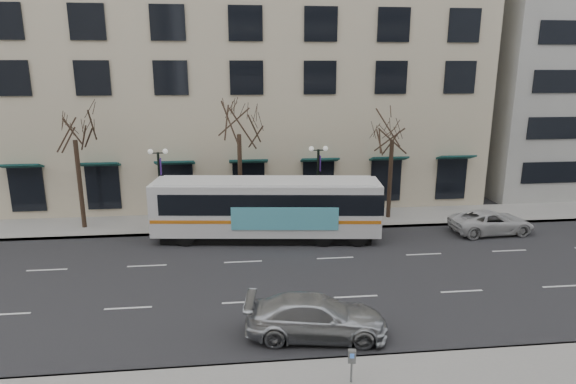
{
  "coord_description": "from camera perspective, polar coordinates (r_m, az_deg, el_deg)",
  "views": [
    {
      "loc": [
        -0.17,
        -21.69,
        9.99
      ],
      "look_at": [
        2.32,
        1.45,
        4.0
      ],
      "focal_mm": 30.0,
      "sensor_mm": 36.0,
      "label": 1
    }
  ],
  "objects": [
    {
      "name": "tree_far_left",
      "position": [
        32.21,
        -24.1,
        7.32
      ],
      "size": [
        3.6,
        3.6,
        8.34
      ],
      "color": "black",
      "rests_on": "ground"
    },
    {
      "name": "pay_station",
      "position": [
        16.39,
        7.57,
        -19.02
      ],
      "size": [
        0.27,
        0.2,
        1.16
      ],
      "rotation": [
        0.0,
        0.0,
        -0.19
      ],
      "color": "slate",
      "rests_on": "sidewalk_near"
    },
    {
      "name": "building_hotel",
      "position": [
        42.78,
        -8.99,
        16.96
      ],
      "size": [
        40.0,
        20.0,
        24.0
      ],
      "primitive_type": "cube",
      "color": "beige",
      "rests_on": "ground"
    },
    {
      "name": "tree_far_right",
      "position": [
        32.34,
        12.33,
        7.77
      ],
      "size": [
        3.6,
        3.6,
        8.06
      ],
      "color": "black",
      "rests_on": "ground"
    },
    {
      "name": "sidewalk_far",
      "position": [
        32.66,
        3.25,
        -3.26
      ],
      "size": [
        80.0,
        4.0,
        0.15
      ],
      "primitive_type": "cube",
      "color": "gray",
      "rests_on": "ground"
    },
    {
      "name": "tree_far_mid",
      "position": [
        30.65,
        -5.87,
        8.58
      ],
      "size": [
        3.6,
        3.6,
        8.55
      ],
      "color": "black",
      "rests_on": "ground"
    },
    {
      "name": "lamp_post_right",
      "position": [
        31.14,
        3.58,
        1.33
      ],
      "size": [
        1.22,
        0.45,
        5.21
      ],
      "color": "black",
      "rests_on": "ground"
    },
    {
      "name": "silver_car",
      "position": [
        19.02,
        3.37,
        -14.52
      ],
      "size": [
        5.68,
        2.91,
        1.58
      ],
      "primitive_type": "imported",
      "rotation": [
        0.0,
        0.0,
        1.44
      ],
      "color": "#B9BDC1",
      "rests_on": "ground"
    },
    {
      "name": "ground",
      "position": [
        23.88,
        -5.27,
        -10.36
      ],
      "size": [
        160.0,
        160.0,
        0.0
      ],
      "primitive_type": "plane",
      "color": "black",
      "rests_on": "ground"
    },
    {
      "name": "lamp_post_left",
      "position": [
        31.09,
        -14.91,
        0.84
      ],
      "size": [
        1.22,
        0.45,
        5.21
      ],
      "color": "black",
      "rests_on": "ground"
    },
    {
      "name": "white_pickup",
      "position": [
        32.61,
        22.96,
        -3.29
      ],
      "size": [
        5.2,
        2.61,
        1.41
      ],
      "primitive_type": "imported",
      "rotation": [
        0.0,
        0.0,
        1.62
      ],
      "color": "#BEBEBE",
      "rests_on": "ground"
    },
    {
      "name": "city_bus",
      "position": [
        28.67,
        -2.38,
        -1.79
      ],
      "size": [
        13.64,
        4.41,
        3.63
      ],
      "rotation": [
        0.0,
        0.0,
        -0.11
      ],
      "color": "silver",
      "rests_on": "ground"
    }
  ]
}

